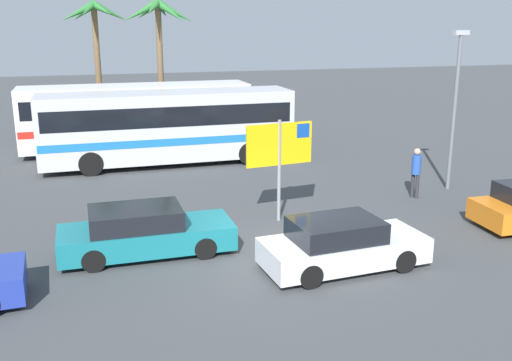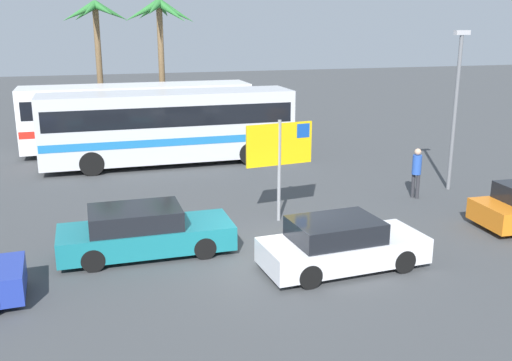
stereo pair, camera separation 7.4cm
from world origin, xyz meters
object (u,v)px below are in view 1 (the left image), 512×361
at_px(bus_front_coach, 168,124).
at_px(car_teal, 144,232).
at_px(ferry_sign, 281,148).
at_px(car_white, 342,245).
at_px(pedestrian_by_bus, 416,169).
at_px(bus_rear_coach, 137,114).

xyz_separation_m(bus_front_coach, car_teal, (-2.21, -10.15, -1.15)).
xyz_separation_m(ferry_sign, car_white, (0.25, -3.99, -1.69)).
height_order(car_white, pedestrian_by_bus, pedestrian_by_bus).
distance_m(ferry_sign, car_teal, 4.99).
bearing_deg(car_teal, bus_front_coach, 77.67).
height_order(bus_rear_coach, car_teal, bus_rear_coach).
bearing_deg(ferry_sign, pedestrian_by_bus, 2.46).
bearing_deg(ferry_sign, car_white, -93.44).
bearing_deg(car_white, pedestrian_by_bus, 40.00).
distance_m(ferry_sign, car_white, 4.34).
relative_size(bus_front_coach, car_teal, 2.35).
bearing_deg(car_white, car_teal, 149.35).
bearing_deg(car_teal, ferry_sign, 19.88).
xyz_separation_m(car_teal, car_white, (4.67, -2.39, -0.00)).
distance_m(bus_front_coach, car_teal, 10.46).
bearing_deg(ferry_sign, bus_front_coach, 97.43).
bearing_deg(bus_front_coach, car_teal, -102.29).
distance_m(bus_front_coach, ferry_sign, 8.85).
height_order(ferry_sign, pedestrian_by_bus, ferry_sign).
bearing_deg(pedestrian_by_bus, car_white, -164.13).
xyz_separation_m(ferry_sign, pedestrian_by_bus, (5.39, 0.90, -1.26)).
xyz_separation_m(bus_front_coach, pedestrian_by_bus, (7.60, -7.65, -0.72)).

